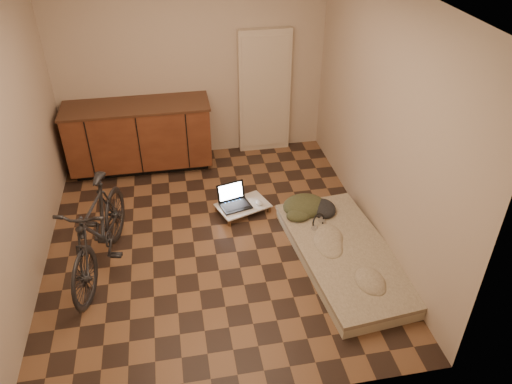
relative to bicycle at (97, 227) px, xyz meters
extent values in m
cube|color=brown|center=(1.13, 0.24, -0.52)|extent=(3.50, 4.00, 0.00)
cube|color=#C8B29A|center=(1.13, 2.24, 0.78)|extent=(3.50, 0.00, 2.60)
cube|color=#C8B29A|center=(1.13, -1.76, 0.78)|extent=(3.50, 0.00, 2.60)
cube|color=#C8B29A|center=(-0.62, 0.24, 0.78)|extent=(0.00, 4.00, 2.60)
cube|color=#C8B29A|center=(2.88, 0.24, 0.78)|extent=(0.00, 4.00, 2.60)
cube|color=black|center=(0.38, 1.98, -0.47)|extent=(1.70, 0.48, 0.10)
cube|color=#502516|center=(0.38, 1.94, -0.03)|extent=(1.80, 0.60, 0.78)
cube|color=#452819|center=(0.38, 1.94, 0.37)|extent=(1.84, 0.62, 0.03)
cube|color=beige|center=(2.08, 2.18, 0.33)|extent=(0.70, 0.10, 1.70)
imported|color=black|center=(0.00, 0.00, 0.00)|extent=(0.83, 1.69, 1.05)
cube|color=#C2B99B|center=(2.43, -0.36, -0.47)|extent=(1.06, 1.94, 0.12)
cube|color=#BBAB8F|center=(2.43, -0.36, -0.38)|extent=(1.08, 1.96, 0.04)
cube|color=brown|center=(1.33, 0.45, -0.48)|extent=(0.04, 0.04, 0.08)
cube|color=brown|center=(1.23, 0.76, -0.48)|extent=(0.04, 0.04, 0.08)
cube|color=brown|center=(1.83, 0.63, -0.48)|extent=(0.04, 0.04, 0.08)
cube|color=brown|center=(1.72, 0.93, -0.48)|extent=(0.04, 0.04, 0.08)
cube|color=silver|center=(1.53, 0.69, -0.43)|extent=(0.68, 0.55, 0.02)
cube|color=black|center=(1.44, 0.68, -0.42)|extent=(0.39, 0.32, 0.02)
cube|color=black|center=(1.41, 0.82, -0.30)|extent=(0.34, 0.15, 0.22)
cube|color=white|center=(1.41, 0.82, -0.30)|extent=(0.29, 0.12, 0.18)
ellipsoid|color=silver|center=(1.72, 0.68, -0.41)|extent=(0.10, 0.13, 0.04)
camera|label=1|loc=(0.82, -4.01, 2.97)|focal=35.00mm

